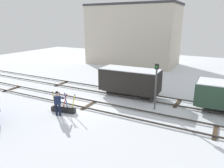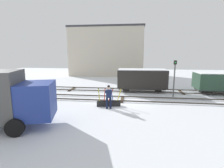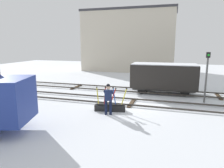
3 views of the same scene
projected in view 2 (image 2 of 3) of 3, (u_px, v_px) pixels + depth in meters
name	position (u px, v px, depth m)	size (l,w,h in m)	color
ground_plane	(122.00, 100.00, 14.88)	(60.00, 60.00, 0.00)	silver
track_main_line	(122.00, 99.00, 14.86)	(44.00, 1.94, 0.18)	#38332D
track_siding_near	(124.00, 90.00, 18.37)	(44.00, 1.94, 0.18)	#38332D
switch_lever_frame	(109.00, 103.00, 13.14)	(1.91, 0.69, 1.45)	black
rail_worker	(109.00, 95.00, 12.39)	(0.62, 0.72, 1.76)	#111831
signal_post	(174.00, 74.00, 15.59)	(0.24, 0.32, 3.36)	#4C4C4C
apartment_building	(107.00, 51.00, 31.68)	(13.19, 6.25, 8.65)	beige
freight_car_back_track	(142.00, 79.00, 17.92)	(5.06, 2.26, 2.37)	#2D2B28
perched_bird_roof_left	(76.00, 26.00, 29.85)	(0.28, 0.18, 0.13)	#333338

